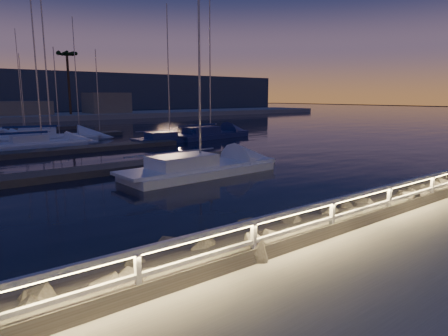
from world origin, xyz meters
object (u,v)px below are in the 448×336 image
at_px(guard_rail, 308,216).
at_px(sailboat_d, 197,168).
at_px(sailboat_h, 209,134).
at_px(sailboat_f, 39,143).
at_px(sailboat_g, 48,137).
at_px(sailboat_l, 168,138).

xyz_separation_m(guard_rail, sailboat_d, (4.52, 11.99, -0.91)).
bearing_deg(sailboat_h, sailboat_d, -135.16).
bearing_deg(sailboat_f, sailboat_g, 68.37).
bearing_deg(sailboat_g, sailboat_l, -26.71).
bearing_deg(sailboat_g, sailboat_f, -98.57).
relative_size(sailboat_d, sailboat_h, 1.01).
distance_m(sailboat_d, sailboat_h, 20.50).
xyz_separation_m(sailboat_g, sailboat_l, (9.17, -7.84, -0.08)).
distance_m(guard_rail, sailboat_h, 32.98).
height_order(guard_rail, sailboat_f, sailboat_f).
xyz_separation_m(sailboat_d, sailboat_f, (-3.98, 18.66, -0.02)).
bearing_deg(sailboat_l, sailboat_g, 136.78).
height_order(sailboat_d, sailboat_l, sailboat_d).
height_order(guard_rail, sailboat_h, sailboat_h).
xyz_separation_m(sailboat_g, sailboat_h, (14.52, -7.27, -0.01)).
bearing_deg(sailboat_l, sailboat_h, 3.32).
bearing_deg(sailboat_d, guard_rail, -113.17).
relative_size(sailboat_f, sailboat_h, 0.81).
bearing_deg(sailboat_f, sailboat_h, -7.65).
bearing_deg(sailboat_h, sailboat_g, 145.90).
distance_m(sailboat_d, sailboat_g, 23.58).
relative_size(sailboat_d, sailboat_l, 1.27).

